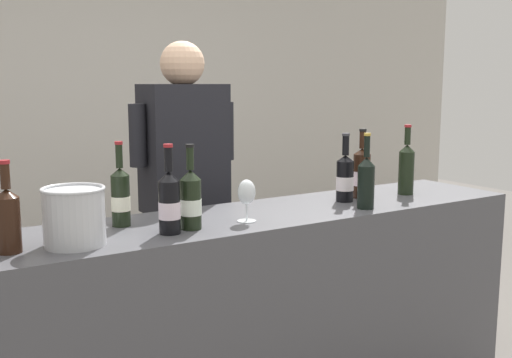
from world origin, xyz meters
The scene contains 13 objects.
wall_back centered at (0.00, 2.60, 1.40)m, with size 8.00×0.10×2.80m, color beige.
counter centered at (0.00, 0.00, 0.47)m, with size 2.53×0.54×0.95m, color #4C4C51.
wine_bottle_0 centered at (0.83, -0.01, 1.08)m, with size 0.08×0.08×0.35m.
wine_bottle_1 centered at (-0.39, -0.09, 1.06)m, with size 0.08×0.08×0.32m.
wine_bottle_2 centered at (0.43, -0.16, 1.07)m, with size 0.08×0.08×0.33m.
wine_bottle_3 centered at (0.46, 0.01, 1.06)m, with size 0.08×0.08×0.32m.
wine_bottle_4 centered at (0.58, 0.04, 1.07)m, with size 0.08×0.08×0.33m.
wine_bottle_5 centered at (-0.60, 0.09, 1.06)m, with size 0.07×0.07×0.33m.
wine_bottle_6 centered at (-1.04, -0.07, 1.06)m, with size 0.08×0.08×0.31m.
wine_bottle_7 centered at (-0.49, -0.12, 1.07)m, with size 0.08×0.08×0.33m.
wine_glass centered at (-0.15, -0.10, 1.06)m, with size 0.08×0.08×0.17m.
ice_bucket centered at (-0.83, -0.10, 1.05)m, with size 0.22×0.22×0.20m.
person_server centered at (-0.11, 0.55, 0.83)m, with size 0.55×0.24×1.69m.
Camera 1 is at (-1.36, -2.12, 1.50)m, focal length 42.34 mm.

